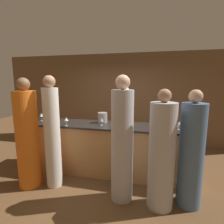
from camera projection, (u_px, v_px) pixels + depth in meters
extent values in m
plane|color=brown|center=(106.00, 171.00, 3.79)|extent=(14.00, 14.00, 0.00)
cube|color=brown|center=(122.00, 99.00, 5.57)|extent=(8.00, 0.06, 2.80)
cube|color=#B27F4C|center=(106.00, 149.00, 3.71)|extent=(3.46, 0.69, 1.01)
cube|color=black|center=(105.00, 125.00, 3.62)|extent=(3.52, 0.75, 0.04)
cylinder|color=#4C6B93|center=(124.00, 128.00, 4.26)|extent=(0.29, 0.29, 1.61)
sphere|color=beige|center=(125.00, 91.00, 4.11)|extent=(0.21, 0.21, 0.21)
cylinder|color=silver|center=(52.00, 138.00, 3.15)|extent=(0.28, 0.28, 1.81)
sphere|color=#A37556|center=(49.00, 81.00, 2.98)|extent=(0.21, 0.21, 0.21)
cylinder|color=#4C6B93|center=(191.00, 156.00, 2.64)|extent=(0.36, 0.36, 1.61)
sphere|color=tan|center=(196.00, 96.00, 2.49)|extent=(0.20, 0.20, 0.20)
cylinder|color=#B2B2B7|center=(162.00, 157.00, 2.59)|extent=(0.39, 0.39, 1.62)
sphere|color=#A37556|center=(165.00, 96.00, 2.44)|extent=(0.19, 0.19, 0.19)
cylinder|color=orange|center=(28.00, 140.00, 3.15)|extent=(0.40, 0.40, 1.76)
sphere|color=brown|center=(23.00, 84.00, 2.99)|extent=(0.23, 0.23, 0.23)
cylinder|color=#B2B2B7|center=(122.00, 147.00, 2.77)|extent=(0.35, 0.35, 1.79)
sphere|color=tan|center=(123.00, 82.00, 2.60)|extent=(0.22, 0.22, 0.22)
cylinder|color=black|center=(47.00, 115.00, 4.13)|extent=(0.08, 0.08, 0.20)
cylinder|color=black|center=(47.00, 109.00, 4.11)|extent=(0.03, 0.03, 0.07)
cylinder|color=#9E9993|center=(103.00, 118.00, 3.78)|extent=(0.20, 0.20, 0.22)
cylinder|color=silver|center=(102.00, 125.00, 3.54)|extent=(0.05, 0.05, 0.00)
cylinder|color=silver|center=(102.00, 123.00, 3.53)|extent=(0.01, 0.01, 0.08)
cone|color=silver|center=(102.00, 119.00, 3.52)|extent=(0.07, 0.07, 0.08)
cylinder|color=silver|center=(28.00, 124.00, 3.67)|extent=(0.05, 0.05, 0.00)
cylinder|color=silver|center=(28.00, 121.00, 3.67)|extent=(0.01, 0.01, 0.09)
cone|color=silver|center=(28.00, 118.00, 3.65)|extent=(0.07, 0.07, 0.08)
cylinder|color=silver|center=(45.00, 125.00, 3.58)|extent=(0.05, 0.05, 0.00)
cylinder|color=silver|center=(45.00, 122.00, 3.57)|extent=(0.01, 0.01, 0.09)
cone|color=silver|center=(45.00, 119.00, 3.56)|extent=(0.06, 0.06, 0.06)
cylinder|color=silver|center=(176.00, 131.00, 3.11)|extent=(0.05, 0.05, 0.00)
cylinder|color=silver|center=(176.00, 129.00, 3.10)|extent=(0.01, 0.01, 0.08)
cone|color=silver|center=(176.00, 125.00, 3.09)|extent=(0.07, 0.07, 0.06)
cylinder|color=silver|center=(35.00, 122.00, 3.83)|extent=(0.05, 0.05, 0.00)
cylinder|color=silver|center=(34.00, 120.00, 3.82)|extent=(0.01, 0.01, 0.09)
cone|color=silver|center=(34.00, 117.00, 3.81)|extent=(0.08, 0.08, 0.06)
cylinder|color=silver|center=(42.00, 121.00, 3.95)|extent=(0.05, 0.05, 0.00)
cylinder|color=silver|center=(41.00, 119.00, 3.94)|extent=(0.01, 0.01, 0.10)
cone|color=silver|center=(41.00, 115.00, 3.93)|extent=(0.08, 0.08, 0.07)
cylinder|color=silver|center=(179.00, 130.00, 3.21)|extent=(0.05, 0.05, 0.00)
cylinder|color=silver|center=(179.00, 127.00, 3.21)|extent=(0.01, 0.01, 0.09)
cone|color=silver|center=(179.00, 123.00, 3.19)|extent=(0.07, 0.07, 0.07)
cylinder|color=silver|center=(67.00, 126.00, 3.50)|extent=(0.05, 0.05, 0.00)
cylinder|color=silver|center=(66.00, 123.00, 3.49)|extent=(0.01, 0.01, 0.10)
cone|color=silver|center=(66.00, 119.00, 3.47)|extent=(0.08, 0.08, 0.07)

